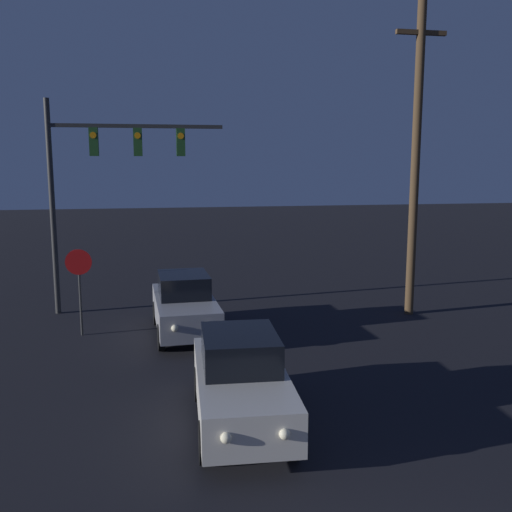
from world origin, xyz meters
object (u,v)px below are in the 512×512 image
at_px(car_far, 184,305).
at_px(traffic_signal_mast, 101,168).
at_px(utility_pole, 416,158).
at_px(car_near, 241,381).
at_px(stop_sign, 79,275).

height_order(car_far, traffic_signal_mast, traffic_signal_mast).
height_order(car_far, utility_pole, utility_pole).
bearing_deg(car_far, utility_pole, -174.78).
distance_m(car_near, utility_pole, 10.59).
xyz_separation_m(traffic_signal_mast, utility_pole, (9.87, -2.19, 0.33)).
relative_size(stop_sign, utility_pole, 0.26).
bearing_deg(car_near, stop_sign, -57.85).
bearing_deg(traffic_signal_mast, stop_sign, -100.82).
bearing_deg(utility_pole, car_near, -133.98).
relative_size(car_far, utility_pole, 0.43).
bearing_deg(stop_sign, utility_pole, 2.79).
xyz_separation_m(car_far, stop_sign, (-2.94, 0.46, 0.89)).
distance_m(car_far, stop_sign, 3.11).
distance_m(car_near, traffic_signal_mast, 10.45).
xyz_separation_m(car_near, utility_pole, (6.75, 6.99, 4.21)).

